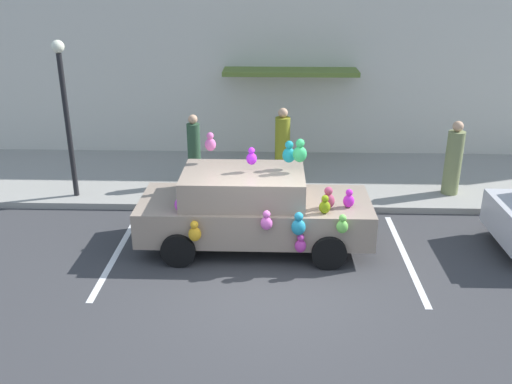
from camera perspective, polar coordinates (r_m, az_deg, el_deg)
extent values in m
plane|color=#38383A|center=(9.91, 1.56, -9.10)|extent=(60.00, 60.00, 0.00)
cube|color=gray|center=(14.41, 1.72, 1.42)|extent=(24.00, 4.00, 0.15)
cube|color=beige|center=(15.77, 1.89, 14.91)|extent=(24.00, 0.30, 6.40)
cube|color=#5B722D|center=(15.32, 3.54, 12.22)|extent=(3.60, 1.10, 0.12)
cube|color=silver|center=(11.08, 15.02, -6.35)|extent=(0.12, 3.60, 0.01)
cube|color=silver|center=(11.19, -13.96, -5.93)|extent=(0.12, 3.60, 0.01)
cube|color=gray|center=(10.83, -0.11, -2.44)|extent=(4.44, 1.70, 0.68)
cube|color=gray|center=(10.60, -1.31, 0.64)|extent=(2.31, 1.50, 0.56)
cylinder|color=black|center=(11.78, 6.75, -2.25)|extent=(0.64, 0.22, 0.64)
cylinder|color=black|center=(10.25, 7.48, -6.13)|extent=(0.64, 0.22, 0.64)
cylinder|color=black|center=(11.86, -6.62, -2.07)|extent=(0.64, 0.22, 0.64)
cylinder|color=black|center=(10.34, -7.95, -5.89)|extent=(0.64, 0.22, 0.64)
ellipsoid|color=#6FCC4F|center=(9.95, 8.82, -3.53)|extent=(0.21, 0.17, 0.24)
sphere|color=#6FCC4F|center=(9.88, 8.87, -2.65)|extent=(0.13, 0.13, 0.13)
ellipsoid|color=teal|center=(9.87, 4.37, -3.62)|extent=(0.25, 0.21, 0.30)
sphere|color=teal|center=(9.79, 4.40, -2.53)|extent=(0.16, 0.16, 0.16)
ellipsoid|color=#E664C4|center=(9.85, 1.09, -3.21)|extent=(0.21, 0.17, 0.25)
sphere|color=#E664C4|center=(9.78, 1.09, -2.29)|extent=(0.14, 0.14, 0.14)
ellipsoid|color=#A43A5D|center=(10.34, 7.38, -0.91)|extent=(0.24, 0.20, 0.29)
sphere|color=#A43A5D|center=(10.27, 7.44, 0.11)|extent=(0.16, 0.16, 0.16)
ellipsoid|color=#386DC6|center=(10.96, -5.78, 0.29)|extent=(0.18, 0.15, 0.21)
sphere|color=#386DC6|center=(10.91, -5.81, 1.01)|extent=(0.11, 0.11, 0.11)
ellipsoid|color=pink|center=(10.95, -4.70, 4.87)|extent=(0.22, 0.18, 0.26)
sphere|color=pink|center=(10.90, -4.72, 5.75)|extent=(0.14, 0.14, 0.14)
ellipsoid|color=#BD389F|center=(10.06, 4.57, -5.54)|extent=(0.21, 0.17, 0.24)
sphere|color=#BD389F|center=(9.99, 4.60, -4.69)|extent=(0.13, 0.13, 0.13)
ellipsoid|color=olive|center=(10.12, 7.04, -1.55)|extent=(0.21, 0.17, 0.24)
sphere|color=olive|center=(10.06, 7.09, -0.68)|extent=(0.13, 0.13, 0.13)
ellipsoid|color=#39DE81|center=(11.18, -6.53, 0.91)|extent=(0.25, 0.20, 0.29)
sphere|color=#39DE81|center=(11.11, -6.57, 1.88)|extent=(0.16, 0.16, 0.16)
ellipsoid|color=teal|center=(10.59, 3.39, 3.79)|extent=(0.25, 0.20, 0.29)
sphere|color=teal|center=(10.53, 3.42, 4.84)|extent=(0.16, 0.16, 0.16)
ellipsoid|color=#BA28EC|center=(10.44, -0.46, 3.42)|extent=(0.20, 0.16, 0.23)
sphere|color=#BA28EC|center=(10.39, -0.47, 4.26)|extent=(0.13, 0.13, 0.13)
ellipsoid|color=#E444DD|center=(10.19, -7.71, -1.31)|extent=(0.23, 0.19, 0.27)
sphere|color=#E444DD|center=(10.12, -7.76, -0.33)|extent=(0.15, 0.15, 0.15)
ellipsoid|color=#30B15E|center=(10.42, 4.51, 3.88)|extent=(0.26, 0.21, 0.31)
sphere|color=#30B15E|center=(10.36, 4.54, 5.01)|extent=(0.17, 0.17, 0.17)
ellipsoid|color=gold|center=(10.04, -6.29, -4.31)|extent=(0.23, 0.19, 0.27)
sphere|color=gold|center=(9.96, -6.33, -3.34)|extent=(0.15, 0.15, 0.15)
ellipsoid|color=#C424C5|center=(10.45, 9.47, -0.92)|extent=(0.21, 0.17, 0.25)
sphere|color=#C424C5|center=(10.38, 9.52, -0.06)|extent=(0.13, 0.13, 0.13)
ellipsoid|color=#159974|center=(11.05, -5.77, 0.76)|extent=(0.27, 0.22, 0.32)
sphere|color=#159974|center=(10.98, -5.81, 1.82)|extent=(0.17, 0.17, 0.17)
ellipsoid|color=brown|center=(13.28, -5.85, 0.92)|extent=(0.37, 0.31, 0.46)
sphere|color=brown|center=(13.17, -5.91, 2.26)|extent=(0.26, 0.26, 0.26)
sphere|color=brown|center=(13.15, -6.32, 2.64)|extent=(0.11, 0.11, 0.11)
sphere|color=brown|center=(13.13, -5.52, 2.64)|extent=(0.11, 0.11, 0.11)
cylinder|color=black|center=(13.28, -18.67, 6.27)|extent=(0.12, 0.12, 3.28)
sphere|color=#EAEACC|center=(12.96, -19.64, 13.85)|extent=(0.28, 0.28, 0.28)
cylinder|color=#778051|center=(13.77, 19.52, 2.83)|extent=(0.39, 0.39, 1.51)
sphere|color=tan|center=(13.53, 19.99, 6.34)|extent=(0.25, 0.25, 0.25)
cylinder|color=#2B4A33|center=(13.60, -6.34, 3.81)|extent=(0.31, 0.31, 1.54)
sphere|color=tan|center=(13.35, -6.50, 7.41)|extent=(0.22, 0.22, 0.22)
cylinder|color=olive|center=(14.22, 2.72, 4.67)|extent=(0.38, 0.38, 1.51)
sphere|color=tan|center=(13.99, 2.78, 8.10)|extent=(0.24, 0.24, 0.24)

